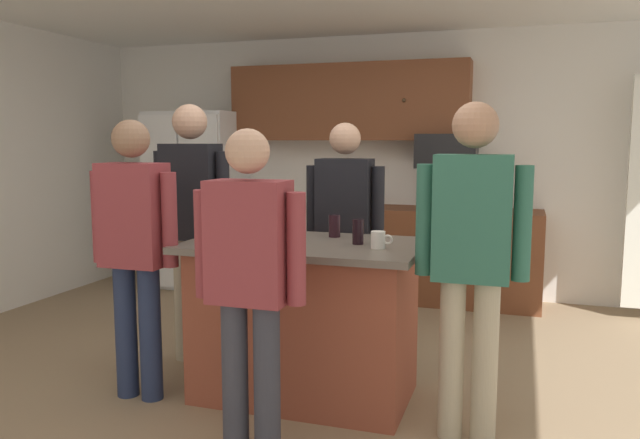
{
  "coord_description": "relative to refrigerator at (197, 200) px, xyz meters",
  "views": [
    {
      "loc": [
        1.29,
        -3.49,
        1.55
      ],
      "look_at": [
        0.07,
        0.25,
        1.05
      ],
      "focal_mm": 34.95,
      "sensor_mm": 36.0,
      "label": 1
    }
  ],
  "objects": [
    {
      "name": "glass_pilsner",
      "position": [
        1.88,
        -2.43,
        0.1
      ],
      "size": [
        0.06,
        0.06,
        0.15
      ],
      "color": "black",
      "rests_on": "kitchen_island"
    },
    {
      "name": "glass_stout_tall",
      "position": [
        1.71,
        -2.26,
        0.11
      ],
      "size": [
        0.07,
        0.07,
        0.16
      ],
      "color": "black",
      "rests_on": "kitchen_island"
    },
    {
      "name": "tumbler_amber",
      "position": [
        2.18,
        -2.18,
        0.1
      ],
      "size": [
        0.07,
        0.07,
        0.14
      ],
      "color": "black",
      "rests_on": "kitchen_island"
    },
    {
      "name": "floor",
      "position": [
        2.0,
        -2.38,
        -0.92
      ],
      "size": [
        7.04,
        7.04,
        0.0
      ],
      "primitive_type": "plane",
      "color": "#937A5B",
      "rests_on": "ground"
    },
    {
      "name": "refrigerator",
      "position": [
        0.0,
        0.0,
        0.0
      ],
      "size": [
        0.91,
        0.76,
        1.84
      ],
      "color": "white",
      "rests_on": "ground"
    },
    {
      "name": "microwave_over_range",
      "position": [
        2.6,
        0.12,
        0.53
      ],
      "size": [
        0.56,
        0.4,
        0.32
      ],
      "primitive_type": "cube",
      "color": "black"
    },
    {
      "name": "person_guest_right",
      "position": [
        1.13,
        -2.09,
        0.13
      ],
      "size": [
        0.57,
        0.24,
        1.8
      ],
      "rotation": [
        0.0,
        0.0,
        -0.35
      ],
      "color": "tan",
      "rests_on": "ground"
    },
    {
      "name": "person_elder_center",
      "position": [
        2.1,
        -1.65,
        0.04
      ],
      "size": [
        0.57,
        0.22,
        1.67
      ],
      "rotation": [
        0.0,
        0.0,
        -1.61
      ],
      "color": "tan",
      "rests_on": "ground"
    },
    {
      "name": "person_guest_by_door",
      "position": [
        2.07,
        -3.21,
        0.0
      ],
      "size": [
        0.57,
        0.22,
        1.61
      ],
      "rotation": [
        0.0,
        0.0,
        1.57
      ],
      "color": "#383842",
      "rests_on": "ground"
    },
    {
      "name": "person_guest_left",
      "position": [
        1.13,
        -2.76,
        0.04
      ],
      "size": [
        0.57,
        0.22,
        1.67
      ],
      "rotation": [
        0.0,
        0.0,
        0.34
      ],
      "color": "#232D4C",
      "rests_on": "ground"
    },
    {
      "name": "cabinet_run_lower",
      "position": [
        2.6,
        0.1,
        -0.47
      ],
      "size": [
        1.8,
        0.63,
        0.9
      ],
      "color": "brown",
      "rests_on": "ground"
    },
    {
      "name": "person_host_foreground",
      "position": [
        3.06,
        -2.69,
        0.09
      ],
      "size": [
        0.57,
        0.23,
        1.74
      ],
      "rotation": [
        0.0,
        0.0,
        2.89
      ],
      "color": "tan",
      "rests_on": "ground"
    },
    {
      "name": "glass_short_whisky",
      "position": [
        1.62,
        -2.16,
        0.1
      ],
      "size": [
        0.06,
        0.06,
        0.13
      ],
      "color": "black",
      "rests_on": "kitchen_island"
    },
    {
      "name": "back_wall",
      "position": [
        2.0,
        0.42,
        0.38
      ],
      "size": [
        6.4,
        0.1,
        2.6
      ],
      "primitive_type": "cube",
      "color": "white",
      "rests_on": "ground"
    },
    {
      "name": "cabinet_run_upper",
      "position": [
        1.6,
        0.22,
        1.0
      ],
      "size": [
        2.4,
        0.38,
        0.75
      ],
      "color": "brown"
    },
    {
      "name": "mug_ceramic_white",
      "position": [
        2.54,
        -2.51,
        0.08
      ],
      "size": [
        0.12,
        0.08,
        0.1
      ],
      "color": "white",
      "rests_on": "kitchen_island"
    },
    {
      "name": "glass_dark_ale",
      "position": [
        2.39,
        -2.4,
        0.1
      ],
      "size": [
        0.07,
        0.07,
        0.15
      ],
      "color": "black",
      "rests_on": "kitchen_island"
    },
    {
      "name": "kitchen_island",
      "position": [
        2.07,
        -2.43,
        -0.44
      ],
      "size": [
        1.39,
        0.85,
        0.95
      ],
      "color": "brown",
      "rests_on": "ground"
    }
  ]
}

